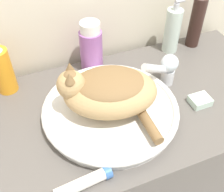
{
  "coord_description": "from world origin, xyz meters",
  "views": [
    {
      "loc": [
        -0.22,
        -0.3,
        1.52
      ],
      "look_at": [
        -0.01,
        0.23,
        0.97
      ],
      "focal_mm": 45.0,
      "sensor_mm": 36.0,
      "label": 1
    }
  ],
  "objects_px": {
    "spray_bottle_trigger": "(2,70)",
    "soap_bar": "(200,101)",
    "mouthwash_bottle": "(91,48)",
    "cream_tube": "(84,182)",
    "cat": "(108,90)",
    "faucet": "(167,68)",
    "soap_pump_bottle": "(172,30)",
    "hairspray_can_black": "(196,22)"
  },
  "relations": [
    {
      "from": "soap_bar",
      "to": "spray_bottle_trigger",
      "type": "bearing_deg",
      "value": 151.93
    },
    {
      "from": "soap_bar",
      "to": "soap_pump_bottle",
      "type": "bearing_deg",
      "value": 78.09
    },
    {
      "from": "cat",
      "to": "soap_pump_bottle",
      "type": "xyz_separation_m",
      "value": [
        0.35,
        0.24,
        -0.02
      ]
    },
    {
      "from": "faucet",
      "to": "soap_bar",
      "type": "xyz_separation_m",
      "value": [
        0.06,
        -0.12,
        -0.06
      ]
    },
    {
      "from": "soap_pump_bottle",
      "to": "cream_tube",
      "type": "height_order",
      "value": "soap_pump_bottle"
    },
    {
      "from": "spray_bottle_trigger",
      "to": "cream_tube",
      "type": "bearing_deg",
      "value": -73.38
    },
    {
      "from": "faucet",
      "to": "cream_tube",
      "type": "relative_size",
      "value": 1.01
    },
    {
      "from": "spray_bottle_trigger",
      "to": "cream_tube",
      "type": "distance_m",
      "value": 0.46
    },
    {
      "from": "faucet",
      "to": "hairspray_can_black",
      "type": "xyz_separation_m",
      "value": [
        0.22,
        0.17,
        0.03
      ]
    },
    {
      "from": "faucet",
      "to": "soap_bar",
      "type": "bearing_deg",
      "value": 99.0
    },
    {
      "from": "mouthwash_bottle",
      "to": "cream_tube",
      "type": "relative_size",
      "value": 1.26
    },
    {
      "from": "soap_pump_bottle",
      "to": "cream_tube",
      "type": "distance_m",
      "value": 0.66
    },
    {
      "from": "soap_pump_bottle",
      "to": "soap_bar",
      "type": "height_order",
      "value": "soap_pump_bottle"
    },
    {
      "from": "cat",
      "to": "cream_tube",
      "type": "height_order",
      "value": "cat"
    },
    {
      "from": "soap_pump_bottle",
      "to": "spray_bottle_trigger",
      "type": "distance_m",
      "value": 0.62
    },
    {
      "from": "mouthwash_bottle",
      "to": "soap_bar",
      "type": "distance_m",
      "value": 0.4
    },
    {
      "from": "faucet",
      "to": "cream_tube",
      "type": "xyz_separation_m",
      "value": [
        -0.37,
        -0.26,
        -0.05
      ]
    },
    {
      "from": "cat",
      "to": "soap_bar",
      "type": "bearing_deg",
      "value": -175.44
    },
    {
      "from": "spray_bottle_trigger",
      "to": "soap_bar",
      "type": "relative_size",
      "value": 2.8
    },
    {
      "from": "cat",
      "to": "spray_bottle_trigger",
      "type": "distance_m",
      "value": 0.36
    },
    {
      "from": "cat",
      "to": "spray_bottle_trigger",
      "type": "bearing_deg",
      "value": -25.2
    },
    {
      "from": "cat",
      "to": "mouthwash_bottle",
      "type": "bearing_deg",
      "value": -81.07
    },
    {
      "from": "spray_bottle_trigger",
      "to": "soap_bar",
      "type": "height_order",
      "value": "spray_bottle_trigger"
    },
    {
      "from": "soap_pump_bottle",
      "to": "cream_tube",
      "type": "relative_size",
      "value": 1.39
    },
    {
      "from": "cream_tube",
      "to": "cat",
      "type": "bearing_deg",
      "value": 54.8
    },
    {
      "from": "cat",
      "to": "cream_tube",
      "type": "relative_size",
      "value": 2.09
    },
    {
      "from": "cat",
      "to": "hairspray_can_black",
      "type": "bearing_deg",
      "value": -136.24
    },
    {
      "from": "soap_pump_bottle",
      "to": "cream_tube",
      "type": "bearing_deg",
      "value": -138.61
    },
    {
      "from": "faucet",
      "to": "soap_pump_bottle",
      "type": "distance_m",
      "value": 0.21
    },
    {
      "from": "cream_tube",
      "to": "spray_bottle_trigger",
      "type": "bearing_deg",
      "value": 106.62
    },
    {
      "from": "hairspray_can_black",
      "to": "mouthwash_bottle",
      "type": "distance_m",
      "value": 0.43
    },
    {
      "from": "faucet",
      "to": "spray_bottle_trigger",
      "type": "xyz_separation_m",
      "value": [
        -0.5,
        0.17,
        0.01
      ]
    },
    {
      "from": "faucet",
      "to": "hairspray_can_black",
      "type": "distance_m",
      "value": 0.29
    },
    {
      "from": "cream_tube",
      "to": "soap_bar",
      "type": "relative_size",
      "value": 2.36
    },
    {
      "from": "mouthwash_bottle",
      "to": "cream_tube",
      "type": "height_order",
      "value": "mouthwash_bottle"
    },
    {
      "from": "mouthwash_bottle",
      "to": "spray_bottle_trigger",
      "type": "distance_m",
      "value": 0.3
    },
    {
      "from": "faucet",
      "to": "cat",
      "type": "bearing_deg",
      "value": -0.73
    },
    {
      "from": "faucet",
      "to": "spray_bottle_trigger",
      "type": "distance_m",
      "value": 0.53
    },
    {
      "from": "hairspray_can_black",
      "to": "cream_tube",
      "type": "distance_m",
      "value": 0.74
    },
    {
      "from": "faucet",
      "to": "spray_bottle_trigger",
      "type": "bearing_deg",
      "value": -35.31
    },
    {
      "from": "cat",
      "to": "hairspray_can_black",
      "type": "distance_m",
      "value": 0.51
    },
    {
      "from": "cat",
      "to": "soap_bar",
      "type": "height_order",
      "value": "cat"
    }
  ]
}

